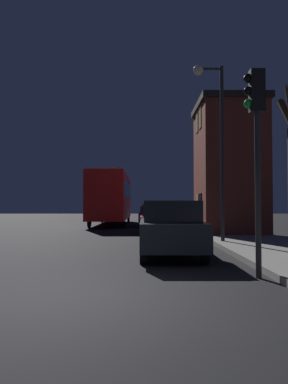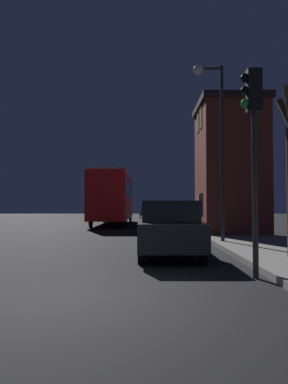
{
  "view_description": "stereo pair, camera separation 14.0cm",
  "coord_description": "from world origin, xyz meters",
  "px_view_note": "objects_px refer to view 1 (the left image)",
  "views": [
    {
      "loc": [
        0.81,
        -6.09,
        1.52
      ],
      "look_at": [
        0.76,
        13.57,
        2.2
      ],
      "focal_mm": 35.0,
      "sensor_mm": 36.0,
      "label": 1
    },
    {
      "loc": [
        0.95,
        -6.09,
        1.52
      ],
      "look_at": [
        0.76,
        13.57,
        2.2
      ],
      "focal_mm": 35.0,
      "sensor_mm": 36.0,
      "label": 2
    }
  ],
  "objects_px": {
    "traffic_light": "(257,128)",
    "car_near_lane": "(171,228)",
    "streetlamp": "(215,124)",
    "car_far_lane": "(153,216)",
    "bus": "(112,195)",
    "car_mid_lane": "(159,219)"
  },
  "relations": [
    {
      "from": "traffic_light",
      "to": "car_near_lane",
      "type": "bearing_deg",
      "value": 116.09
    },
    {
      "from": "streetlamp",
      "to": "car_far_lane",
      "type": "xyz_separation_m",
      "value": [
        -2.13,
        11.93,
        -3.86
      ]
    },
    {
      "from": "bus",
      "to": "car_near_lane",
      "type": "xyz_separation_m",
      "value": [
        3.3,
        -18.07,
        -1.46
      ]
    },
    {
      "from": "traffic_light",
      "to": "car_near_lane",
      "type": "relative_size",
      "value": 1.01
    },
    {
      "from": "car_far_lane",
      "to": "car_near_lane",
      "type": "bearing_deg",
      "value": -89.27
    },
    {
      "from": "streetlamp",
      "to": "bus",
      "type": "distance_m",
      "value": 15.9
    },
    {
      "from": "bus",
      "to": "car_mid_lane",
      "type": "bearing_deg",
      "value": -72.55
    },
    {
      "from": "streetlamp",
      "to": "traffic_light",
      "type": "xyz_separation_m",
      "value": [
        -0.36,
        -6.47,
        -1.48
      ]
    },
    {
      "from": "streetlamp",
      "to": "bus",
      "type": "bearing_deg",
      "value": 109.47
    },
    {
      "from": "bus",
      "to": "car_far_lane",
      "type": "distance_m",
      "value": 4.53
    },
    {
      "from": "car_near_lane",
      "to": "car_far_lane",
      "type": "relative_size",
      "value": 1.05
    },
    {
      "from": "streetlamp",
      "to": "bus",
      "type": "relative_size",
      "value": 0.57
    },
    {
      "from": "bus",
      "to": "streetlamp",
      "type": "bearing_deg",
      "value": -70.53
    },
    {
      "from": "streetlamp",
      "to": "traffic_light",
      "type": "relative_size",
      "value": 1.55
    },
    {
      "from": "bus",
      "to": "car_near_lane",
      "type": "relative_size",
      "value": 2.74
    },
    {
      "from": "car_mid_lane",
      "to": "traffic_light",
      "type": "bearing_deg",
      "value": -81.47
    },
    {
      "from": "traffic_light",
      "to": "car_mid_lane",
      "type": "relative_size",
      "value": 0.94
    },
    {
      "from": "traffic_light",
      "to": "car_far_lane",
      "type": "bearing_deg",
      "value": 95.5
    },
    {
      "from": "bus",
      "to": "car_mid_lane",
      "type": "height_order",
      "value": "bus"
    },
    {
      "from": "bus",
      "to": "car_near_lane",
      "type": "distance_m",
      "value": 18.43
    },
    {
      "from": "streetlamp",
      "to": "car_far_lane",
      "type": "bearing_deg",
      "value": 100.14
    },
    {
      "from": "car_mid_lane",
      "to": "car_near_lane",
      "type": "bearing_deg",
      "value": -89.44
    }
  ]
}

